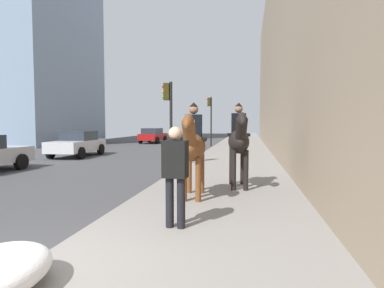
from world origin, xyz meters
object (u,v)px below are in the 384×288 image
(mounted_horse_near, at_px, (193,145))
(pedestrian_greeting, at_px, (175,170))
(car_near_lane, at_px, (78,144))
(car_mid_lane, at_px, (153,135))
(traffic_light_far_curb, at_px, (210,114))
(traffic_light_near_curb, at_px, (169,110))
(mounted_horse_far, at_px, (239,140))

(mounted_horse_near, bearing_deg, pedestrian_greeting, -1.00)
(car_near_lane, bearing_deg, car_mid_lane, 175.24)
(car_mid_lane, bearing_deg, traffic_light_far_curb, -117.89)
(pedestrian_greeting, distance_m, traffic_light_far_curb, 21.39)
(mounted_horse_near, distance_m, pedestrian_greeting, 2.24)
(traffic_light_near_curb, bearing_deg, mounted_horse_far, -144.63)
(mounted_horse_far, bearing_deg, traffic_light_near_curb, -151.16)
(car_mid_lane, height_order, traffic_light_near_curb, traffic_light_near_curb)
(traffic_light_near_curb, bearing_deg, pedestrian_greeting, -165.30)
(mounted_horse_near, xyz_separation_m, traffic_light_far_curb, (19.02, 1.84, 1.34))
(pedestrian_greeting, height_order, traffic_light_far_curb, traffic_light_far_curb)
(mounted_horse_near, relative_size, traffic_light_far_curb, 0.56)
(traffic_light_near_curb, xyz_separation_m, traffic_light_far_curb, (13.38, -0.15, 0.28))
(pedestrian_greeting, relative_size, car_near_lane, 0.41)
(traffic_light_far_curb, bearing_deg, mounted_horse_far, -170.78)
(traffic_light_far_curb, bearing_deg, car_near_lane, 145.54)
(pedestrian_greeting, bearing_deg, traffic_light_near_curb, 19.40)
(car_near_lane, relative_size, traffic_light_far_curb, 1.03)
(traffic_light_near_curb, bearing_deg, car_near_lane, 58.21)
(mounted_horse_far, distance_m, traffic_light_far_curb, 17.89)
(mounted_horse_far, relative_size, pedestrian_greeting, 1.37)
(traffic_light_near_curb, height_order, traffic_light_far_curb, traffic_light_far_curb)
(car_mid_lane, relative_size, traffic_light_near_curb, 1.09)
(mounted_horse_near, relative_size, mounted_horse_far, 0.97)
(car_near_lane, bearing_deg, mounted_horse_far, 46.48)
(car_mid_lane, bearing_deg, pedestrian_greeting, -159.66)
(mounted_horse_near, relative_size, car_mid_lane, 0.58)
(car_near_lane, distance_m, car_mid_lane, 12.98)
(mounted_horse_near, relative_size, pedestrian_greeting, 1.33)
(mounted_horse_near, height_order, traffic_light_near_curb, traffic_light_near_curb)
(pedestrian_greeting, distance_m, car_mid_lane, 25.99)
(mounted_horse_near, xyz_separation_m, mounted_horse_far, (1.41, -1.02, 0.06))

